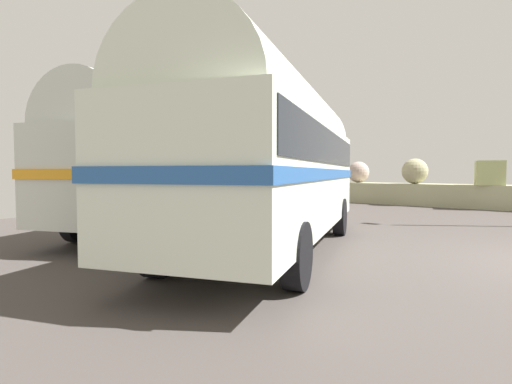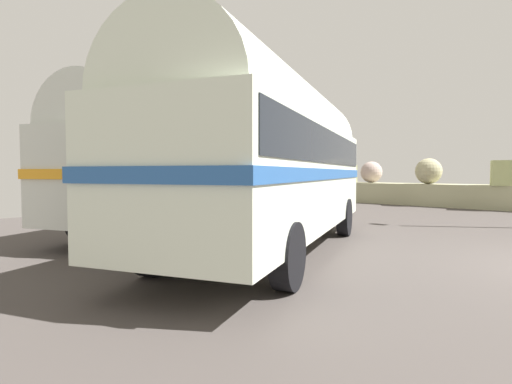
% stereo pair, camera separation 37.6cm
% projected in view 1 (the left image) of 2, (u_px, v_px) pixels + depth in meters
% --- Properties ---
extents(vintage_coach, '(5.63, 8.82, 3.70)m').
position_uv_depth(vintage_coach, '(272.00, 154.00, 8.33)').
color(vintage_coach, black).
rests_on(vintage_coach, ground).
extents(second_coach, '(5.84, 8.78, 3.70)m').
position_uv_depth(second_coach, '(173.00, 159.00, 11.57)').
color(second_coach, black).
rests_on(second_coach, ground).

